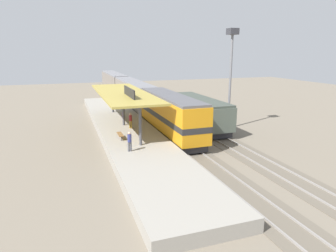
{
  "coord_description": "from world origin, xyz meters",
  "views": [
    {
      "loc": [
        -10.69,
        -33.24,
        9.14
      ],
      "look_at": [
        -1.38,
        -6.26,
        2.0
      ],
      "focal_mm": 31.92,
      "sensor_mm": 36.0,
      "label": 1
    }
  ],
  "objects": [
    {
      "name": "station_canopy",
      "position": [
        -4.6,
        -0.09,
        4.53
      ],
      "size": [
        5.2,
        18.0,
        4.7
      ],
      "color": "#47474C",
      "rests_on": "platform"
    },
    {
      "name": "light_mast",
      "position": [
        7.8,
        -2.16,
        8.4
      ],
      "size": [
        1.1,
        1.1,
        11.7
      ],
      "color": "slate",
      "rests_on": "ground"
    },
    {
      "name": "locomotive",
      "position": [
        0.0,
        -3.06,
        2.41
      ],
      "size": [
        2.93,
        14.43,
        4.44
      ],
      "color": "#28282D",
      "rests_on": "track_near"
    },
    {
      "name": "passenger_carriage_rear",
      "position": [
        0.0,
        35.74,
        2.31
      ],
      "size": [
        2.9,
        20.0,
        4.24
      ],
      "color": "#28282D",
      "rests_on": "track_near"
    },
    {
      "name": "person_walking",
      "position": [
        -4.18,
        -1.73,
        1.85
      ],
      "size": [
        0.34,
        0.34,
        1.71
      ],
      "color": "olive",
      "rests_on": "platform"
    },
    {
      "name": "track_far",
      "position": [
        4.6,
        0.0,
        0.03
      ],
      "size": [
        3.2,
        110.0,
        0.16
      ],
      "color": "#5F5649",
      "rests_on": "ground"
    },
    {
      "name": "freight_car",
      "position": [
        4.6,
        -0.88,
        1.97
      ],
      "size": [
        2.8,
        12.0,
        3.54
      ],
      "color": "#28282D",
      "rests_on": "track_far"
    },
    {
      "name": "person_boarding",
      "position": [
        -5.9,
        -9.42,
        1.85
      ],
      "size": [
        0.34,
        0.34,
        1.71
      ],
      "color": "#4C4C51",
      "rests_on": "platform"
    },
    {
      "name": "platform_bench",
      "position": [
        -6.0,
        -5.44,
        1.34
      ],
      "size": [
        0.44,
        1.7,
        0.5
      ],
      "color": "#333338",
      "rests_on": "platform"
    },
    {
      "name": "passenger_carriage_front",
      "position": [
        0.0,
        14.94,
        2.31
      ],
      "size": [
        2.9,
        20.0,
        4.24
      ],
      "color": "#28282D",
      "rests_on": "track_near"
    },
    {
      "name": "ground_plane",
      "position": [
        2.0,
        0.0,
        0.0
      ],
      "size": [
        120.0,
        120.0,
        0.0
      ],
      "primitive_type": "plane",
      "color": "#706656"
    },
    {
      "name": "person_waiting",
      "position": [
        -3.94,
        3.72,
        1.85
      ],
      "size": [
        0.34,
        0.34,
        1.71
      ],
      "color": "#663375",
      "rests_on": "platform"
    },
    {
      "name": "platform",
      "position": [
        -4.6,
        0.0,
        0.45
      ],
      "size": [
        6.0,
        44.0,
        0.9
      ],
      "primitive_type": "cube",
      "color": "gray",
      "rests_on": "ground"
    },
    {
      "name": "track_near",
      "position": [
        0.0,
        0.0,
        0.03
      ],
      "size": [
        3.2,
        110.0,
        0.16
      ],
      "color": "#5F5649",
      "rests_on": "ground"
    }
  ]
}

